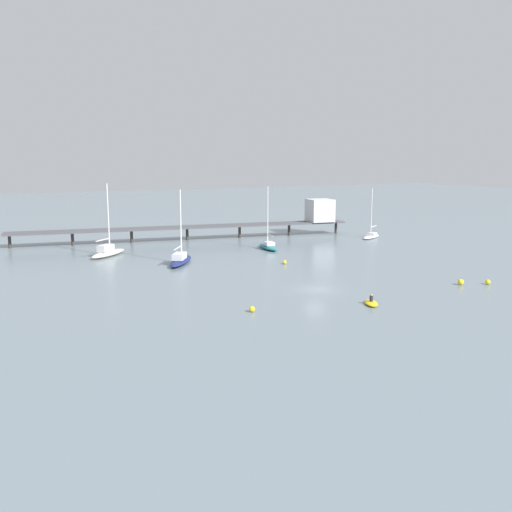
% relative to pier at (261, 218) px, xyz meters
% --- Properties ---
extents(ground_plane, '(400.00, 400.00, 0.00)m').
position_rel_pier_xyz_m(ground_plane, '(-14.11, -41.32, -3.61)').
color(ground_plane, slate).
extents(pier, '(61.88, 13.13, 6.88)m').
position_rel_pier_xyz_m(pier, '(0.00, 0.00, 0.00)').
color(pier, '#4C4C51').
rests_on(pier, ground_plane).
extents(sailboat_cream, '(7.25, 7.07, 11.10)m').
position_rel_pier_xyz_m(sailboat_cream, '(-30.77, -8.56, -2.84)').
color(sailboat_cream, beige).
rests_on(sailboat_cream, ground_plane).
extents(sailboat_teal, '(2.80, 6.91, 10.33)m').
position_rel_pier_xyz_m(sailboat_teal, '(-5.62, -13.66, -2.99)').
color(sailboat_teal, '#1E727A').
rests_on(sailboat_teal, ground_plane).
extents(sailboat_navy, '(6.59, 8.51, 10.51)m').
position_rel_pier_xyz_m(sailboat_navy, '(-22.84, -19.50, -2.91)').
color(sailboat_navy, navy).
rests_on(sailboat_navy, ground_plane).
extents(sailboat_white, '(6.48, 4.92, 9.33)m').
position_rel_pier_xyz_m(sailboat_white, '(17.85, -10.70, -3.07)').
color(sailboat_white, white).
rests_on(sailboat_white, ground_plane).
extents(dinghy_yellow, '(2.38, 3.06, 1.14)m').
position_rel_pier_xyz_m(dinghy_yellow, '(-12.54, -49.61, -3.40)').
color(dinghy_yellow, yellow).
rests_on(dinghy_yellow, ground_plane).
extents(mooring_buoy_far, '(0.70, 0.70, 0.70)m').
position_rel_pier_xyz_m(mooring_buoy_far, '(2.65, -47.12, -3.26)').
color(mooring_buoy_far, yellow).
rests_on(mooring_buoy_far, ground_plane).
extents(mooring_buoy_inner, '(0.57, 0.57, 0.57)m').
position_rel_pier_xyz_m(mooring_buoy_inner, '(-9.67, -26.30, -3.33)').
color(mooring_buoy_inner, yellow).
rests_on(mooring_buoy_inner, ground_plane).
extents(mooring_buoy_near, '(0.59, 0.59, 0.59)m').
position_rel_pier_xyz_m(mooring_buoy_near, '(-24.80, -46.66, -3.32)').
color(mooring_buoy_near, yellow).
rests_on(mooring_buoy_near, ground_plane).
extents(mooring_buoy_mid, '(0.62, 0.62, 0.62)m').
position_rel_pier_xyz_m(mooring_buoy_mid, '(5.70, -48.42, -3.30)').
color(mooring_buoy_mid, yellow).
rests_on(mooring_buoy_mid, ground_plane).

